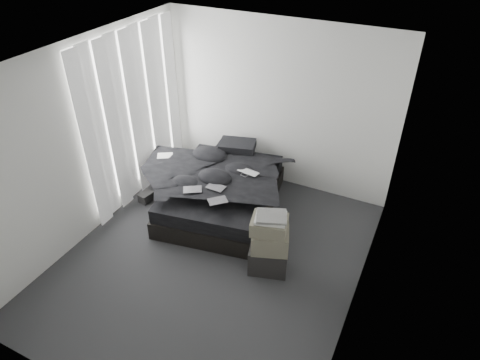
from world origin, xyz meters
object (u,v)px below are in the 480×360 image
at_px(laptop, 246,169).
at_px(box_lower, 268,258).
at_px(bed, 222,200).
at_px(side_stand, 166,172).

relative_size(laptop, box_lower, 0.66).
distance_m(bed, side_stand, 1.04).
xyz_separation_m(laptop, side_stand, (-1.37, -0.05, -0.41)).
bearing_deg(laptop, side_stand, -169.71).
height_order(bed, box_lower, box_lower).
bearing_deg(bed, side_stand, 166.97).
distance_m(bed, laptop, 0.68).
bearing_deg(side_stand, laptop, 1.94).
bearing_deg(bed, box_lower, -47.23).
bearing_deg(laptop, bed, -154.50).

